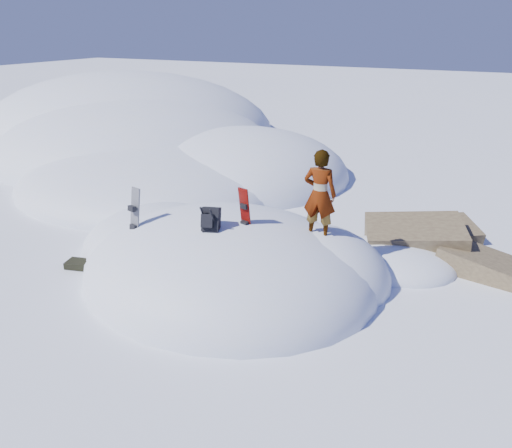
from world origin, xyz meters
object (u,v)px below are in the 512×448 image
at_px(snowboard_red, 245,216).
at_px(snowboard_dark, 134,220).
at_px(backpack, 211,219).
at_px(person, 320,194).

xyz_separation_m(snowboard_red, snowboard_dark, (-2.51, -0.66, -0.28)).
bearing_deg(snowboard_dark, backpack, 16.88).
distance_m(backpack, person, 2.38).
xyz_separation_m(snowboard_dark, person, (3.90, 1.43, 0.76)).
bearing_deg(snowboard_red, backpack, -119.84).
relative_size(snowboard_red, backpack, 2.20).
bearing_deg(person, snowboard_dark, 17.04).
bearing_deg(backpack, snowboard_dark, 164.97).
xyz_separation_m(snowboard_red, backpack, (-0.52, -0.57, 0.04)).
distance_m(snowboard_red, person, 1.66).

